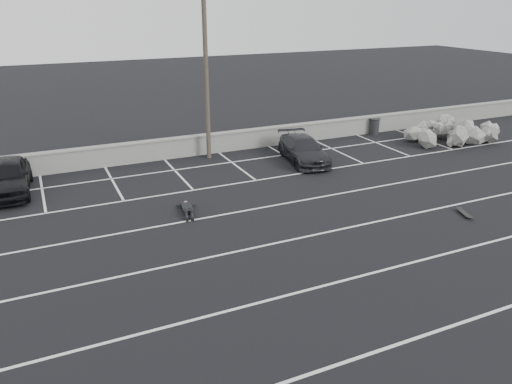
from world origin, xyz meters
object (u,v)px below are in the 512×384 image
person (187,205)px  trash_bin (374,126)px  car_right (303,149)px  riprap_pile (455,135)px  utility_pole (206,73)px  skateboard (465,213)px  car_left (7,176)px

person → trash_bin: bearing=36.4°
car_right → trash_bin: 7.30m
riprap_pile → person: 17.28m
utility_pole → riprap_pile: size_ratio=1.65×
car_right → riprap_pile: riprap_pile is taller
riprap_pile → skateboard: (-7.44, -7.98, -0.40)m
car_left → trash_bin: size_ratio=4.48×
utility_pole → person: 8.08m
riprap_pile → person: bearing=-169.8°
car_right → car_left: bearing=-175.8°
person → skateboard: 10.77m
car_right → trash_bin: size_ratio=4.37×
car_left → person: 8.09m
car_left → car_right: 13.73m
riprap_pile → trash_bin: bearing=130.3°
car_left → car_right: car_left is taller
utility_pole → trash_bin: (10.87, 0.40, -3.85)m
trash_bin → car_right: bearing=-156.1°
car_right → riprap_pile: 9.70m
riprap_pile → car_left: bearing=175.2°
utility_pole → trash_bin: utility_pole is taller
skateboard → riprap_pile: bearing=65.8°
car_right → person: (-7.33, -3.64, -0.41)m
person → skateboard: person is taller
utility_pole → person: bearing=-116.8°
car_left → skateboard: (15.91, -9.93, -0.67)m
riprap_pile → skateboard: 10.92m
car_left → skateboard: 18.77m
riprap_pile → utility_pole: bearing=167.2°
car_left → skateboard: size_ratio=5.09×
utility_pole → person: (-3.13, -6.19, -4.14)m
car_left → trash_bin: car_left is taller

